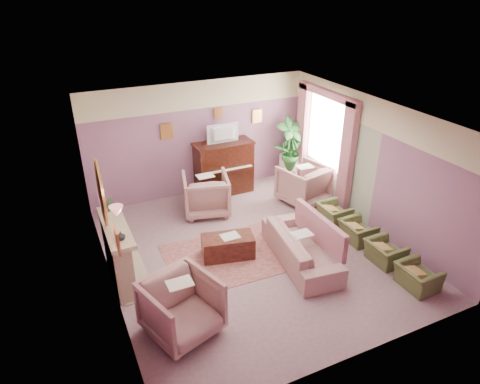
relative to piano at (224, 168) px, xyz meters
name	(u,v)px	position (x,y,z in m)	size (l,w,h in m)	color
floor	(253,251)	(-0.50, -2.68, -0.65)	(5.50, 6.00, 0.01)	gray
ceiling	(256,116)	(-0.50, -2.68, 2.15)	(5.50, 6.00, 0.01)	white
wall_back	(199,139)	(-0.50, 0.32, 0.75)	(5.50, 0.02, 2.80)	slate
wall_front	(358,282)	(-0.50, -5.68, 0.75)	(5.50, 0.02, 2.80)	slate
wall_left	(103,221)	(-3.25, -2.68, 0.75)	(0.02, 6.00, 2.80)	slate
wall_right	(371,164)	(2.25, -2.68, 0.75)	(0.02, 6.00, 2.80)	slate
picture_rail_band	(197,95)	(-0.50, 0.31, 1.82)	(5.50, 0.01, 0.65)	beige
stripe_panel	(332,157)	(2.23, -1.38, 0.42)	(0.01, 3.00, 2.15)	#A5B393
fireplace_surround	(118,255)	(-3.09, -2.48, -0.10)	(0.30, 1.40, 1.10)	tan
fireplace_inset	(125,260)	(-2.99, -2.48, -0.25)	(0.18, 0.72, 0.68)	black
fire_ember	(128,268)	(-2.95, -2.48, -0.43)	(0.06, 0.54, 0.10)	orange
mantel_shelf	(115,227)	(-3.06, -2.48, 0.47)	(0.40, 1.55, 0.07)	tan
hearth	(133,276)	(-2.89, -2.48, -0.64)	(0.55, 1.50, 0.02)	tan
mirror_frame	(101,193)	(-3.20, -2.48, 1.15)	(0.04, 0.72, 1.20)	gold
mirror_glass	(102,193)	(-3.17, -2.48, 1.15)	(0.01, 0.60, 1.06)	silver
sconce_shade	(117,211)	(-3.12, -3.53, 1.33)	(0.20, 0.20, 0.16)	pink
piano	(224,168)	(0.00, 0.00, 0.00)	(1.40, 0.60, 1.30)	black
piano_keyshelf	(229,171)	(0.00, -0.35, 0.07)	(1.30, 0.12, 0.06)	black
piano_keys	(229,170)	(0.00, -0.35, 0.11)	(1.20, 0.08, 0.02)	white
piano_top	(223,143)	(0.00, 0.00, 0.66)	(1.45, 0.65, 0.04)	black
television	(224,133)	(0.00, -0.05, 0.95)	(0.80, 0.12, 0.48)	black
print_back_left	(167,131)	(-1.30, 0.28, 1.07)	(0.30, 0.03, 0.38)	gold
print_back_right	(257,116)	(1.05, 0.28, 1.13)	(0.26, 0.03, 0.34)	gold
print_back_mid	(218,113)	(0.00, 0.28, 1.35)	(0.22, 0.03, 0.26)	gold
print_left_wall	(117,241)	(-3.21, -3.88, 1.07)	(0.03, 0.28, 0.36)	gold
window_blind	(327,129)	(2.20, -1.13, 1.05)	(0.03, 1.40, 1.80)	beige
curtain_left	(347,159)	(2.12, -2.05, 0.65)	(0.16, 0.34, 2.60)	#AE6471
curtain_right	(302,134)	(2.12, -0.21, 0.65)	(0.16, 0.34, 2.60)	#AE6471
pelmet	(328,94)	(2.12, -1.13, 1.91)	(0.16, 2.20, 0.16)	#AE6471
mantel_plant	(109,204)	(-3.05, -1.93, 0.64)	(0.16, 0.16, 0.28)	#226124
mantel_vase	(121,236)	(-3.05, -2.98, 0.58)	(0.16, 0.16, 0.16)	beige
area_rug	(231,256)	(-0.99, -2.65, -0.64)	(2.50, 1.80, 0.01)	#94524F
coffee_table	(228,247)	(-1.04, -2.63, -0.43)	(1.00, 0.50, 0.45)	#411B13
table_paper	(230,236)	(-0.99, -2.63, -0.20)	(0.35, 0.28, 0.01)	beige
sofa	(301,242)	(0.18, -3.34, -0.22)	(0.71, 2.12, 0.86)	tan
sofa_throw	(320,229)	(0.58, -3.34, -0.05)	(0.11, 1.60, 0.59)	#AE6471
floral_armchair_left	(206,192)	(-0.79, -0.80, -0.13)	(1.01, 1.01, 1.05)	tan
floral_armchair_right	(304,182)	(1.53, -1.30, -0.13)	(1.01, 1.01, 1.05)	tan
floral_armchair_front	(181,305)	(-2.46, -4.16, -0.13)	(1.01, 1.01, 1.05)	tan
olive_chair_a	(418,274)	(1.62, -4.89, -0.36)	(0.48, 0.68, 0.59)	#556032
olive_chair_b	(385,249)	(1.62, -4.07, -0.36)	(0.48, 0.68, 0.59)	#556032
olive_chair_c	(358,229)	(1.62, -3.25, -0.36)	(0.48, 0.68, 0.59)	#556032
olive_chair_d	(334,211)	(1.62, -2.43, -0.36)	(0.48, 0.68, 0.59)	#556032
side_table	(289,167)	(1.86, -0.05, -0.30)	(0.52, 0.52, 0.70)	white
side_plant_big	(290,149)	(1.86, -0.05, 0.22)	(0.30, 0.30, 0.34)	#226124
side_plant_small	(295,151)	(1.98, -0.15, 0.19)	(0.16, 0.16, 0.28)	#226124
palm_pot	(288,176)	(1.78, -0.17, -0.48)	(0.34, 0.34, 0.34)	brown
palm_plant	(290,145)	(1.78, -0.17, 0.41)	(0.76, 0.76, 1.44)	#226124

